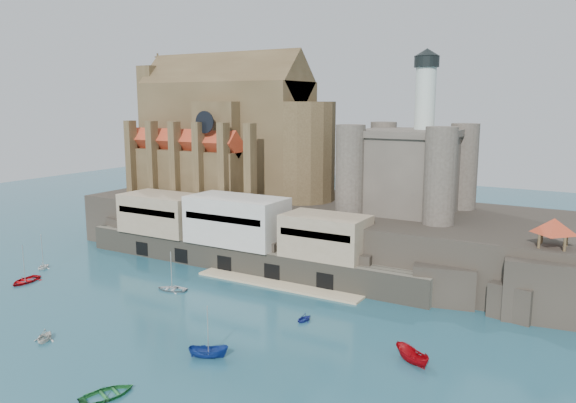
# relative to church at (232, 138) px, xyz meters

# --- Properties ---
(ground) EXTENTS (300.00, 300.00, 0.00)m
(ground) POSITION_rel_church_xyz_m (24.13, -41.85, -22.13)
(ground) COLOR #1B4A5B
(ground) RESTS_ON ground
(promontory) EXTENTS (100.00, 36.00, 10.00)m
(promontory) POSITION_rel_church_xyz_m (23.94, -2.48, -17.20)
(promontory) COLOR black
(promontory) RESTS_ON ground
(quay) EXTENTS (70.00, 12.00, 13.05)m
(quay) POSITION_rel_church_xyz_m (13.94, -18.78, -16.06)
(quay) COLOR #625D4E
(quay) RESTS_ON ground
(church) EXTENTS (47.00, 25.93, 30.51)m
(church) POSITION_rel_church_xyz_m (0.00, 0.00, 0.00)
(church) COLOR #4D3C23
(church) RESTS_ON promontory
(castle_keep) EXTENTS (21.20, 21.20, 29.30)m
(castle_keep) POSITION_rel_church_xyz_m (40.21, -0.78, -3.81)
(castle_keep) COLOR #4B443B
(castle_keep) RESTS_ON promontory
(rock_outcrop) EXTENTS (14.50, 10.50, 8.70)m
(rock_outcrop) POSITION_rel_church_xyz_m (66.13, -16.01, -18.11)
(rock_outcrop) COLOR black
(rock_outcrop) RESTS_ON ground
(pavilion) EXTENTS (6.40, 6.40, 5.40)m
(pavilion) POSITION_rel_church_xyz_m (66.13, -15.85, -9.40)
(pavilion) COLOR #4D3C23
(pavilion) RESTS_ON rock_outcrop
(boat_0) EXTENTS (4.21, 2.01, 5.68)m
(boat_0) POSITION_rel_church_xyz_m (-11.41, -43.94, -22.13)
(boat_0) COLOR #B40209
(boat_0) RESTS_ON ground
(boat_1) EXTENTS (3.49, 3.03, 3.46)m
(boat_1) POSITION_rel_church_xyz_m (11.98, -57.50, -22.13)
(boat_1) COLOR silver
(boat_1) RESTS_ON ground
(boat_2) EXTENTS (2.47, 2.45, 4.80)m
(boat_2) POSITION_rel_church_xyz_m (32.93, -50.72, -22.13)
(boat_2) COLOR navy
(boat_2) RESTS_ON ground
(boat_3) EXTENTS (4.21, 2.54, 5.68)m
(boat_3) POSITION_rel_church_xyz_m (29.59, -63.11, -22.13)
(boat_3) COLOR #227334
(boat_3) RESTS_ON ground
(boat_4) EXTENTS (2.92, 2.23, 3.00)m
(boat_4) POSITION_rel_church_xyz_m (-15.51, -37.40, -22.13)
(boat_4) COLOR white
(boat_4) RESTS_ON ground
(boat_5) EXTENTS (2.70, 2.69, 5.17)m
(boat_5) POSITION_rel_church_xyz_m (54.13, -39.73, -22.13)
(boat_5) COLOR #9C050C
(boat_5) RESTS_ON ground
(boat_6) EXTENTS (1.95, 3.74, 5.04)m
(boat_6) POSITION_rel_church_xyz_m (12.70, -34.53, -22.13)
(boat_6) COLOR silver
(boat_6) RESTS_ON ground
(boat_7) EXTENTS (2.67, 1.91, 2.82)m
(boat_7) POSITION_rel_church_xyz_m (37.34, -35.14, -22.13)
(boat_7) COLOR navy
(boat_7) RESTS_ON ground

